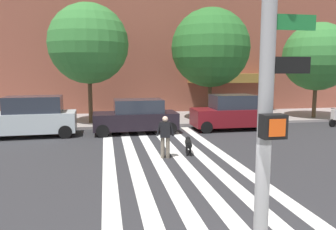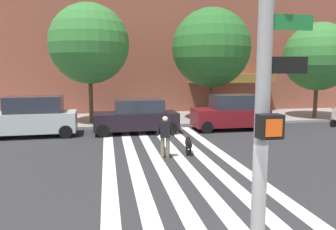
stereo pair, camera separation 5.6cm
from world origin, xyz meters
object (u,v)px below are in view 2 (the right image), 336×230
Objects in this scene: traffic_light_pole at (267,59)px; dog_on_leash at (188,143)px; parked_car_behind_first at (137,117)px; parked_car_third_in_line at (231,113)px; street_tree_further at (318,57)px; pedestrian_dog_walker at (165,135)px; pedestrian_bystander at (244,106)px; street_tree_nearest at (89,44)px; parked_car_near_curb at (32,117)px; street_tree_middle at (211,48)px.

traffic_light_pole is 5.21× the size of dog_on_leash.
parked_car_third_in_line is (5.36, -0.00, 0.07)m from parked_car_behind_first.
street_tree_further is at bearing 11.34° from parked_car_behind_first.
parked_car_behind_first is 2.74× the size of pedestrian_dog_walker.
pedestrian_bystander is (5.49, 7.20, 0.63)m from dog_on_leash.
parked_car_near_curb is at bearing -132.65° from street_tree_nearest.
street_tree_nearest reaches higher than pedestrian_bystander.
parked_car_third_in_line is at bearing -0.01° from parked_car_behind_first.
parked_car_third_in_line is 9.33m from street_tree_nearest.
pedestrian_dog_walker is at bearing -118.33° from street_tree_middle.
street_tree_middle reaches higher than parked_car_near_curb.
parked_car_near_curb is 12.64m from pedestrian_bystander.
street_tree_middle is 4.35× the size of pedestrian_dog_walker.
traffic_light_pole is 1.38× the size of parked_car_third_in_line.
street_tree_further is at bearing 7.99° from parked_car_near_curb.
parked_car_behind_first is 4.04× the size of dog_on_leash.
parked_car_behind_first is at bearing -150.39° from street_tree_middle.
parked_car_near_curb is 10.68m from parked_car_third_in_line.
street_tree_nearest is at bearing 158.88° from parked_car_third_in_line.
pedestrian_dog_walker is (-11.78, -7.86, -3.33)m from street_tree_further.
traffic_light_pole reaches higher than parked_car_third_in_line.
street_tree_nearest is 1.01× the size of street_tree_middle.
parked_car_near_curb is 2.73× the size of pedestrian_bystander.
street_tree_further reaches higher than parked_car_near_curb.
pedestrian_bystander is (7.13, 2.24, 0.19)m from parked_car_behind_first.
parked_car_behind_first is at bearing 96.50° from pedestrian_dog_walker.
parked_car_behind_first is at bearing -162.53° from pedestrian_bystander.
parked_car_near_curb is at bearing 179.99° from parked_car_third_in_line.
street_tree_nearest is at bearing 117.46° from dog_on_leash.
street_tree_further is 6.16m from pedestrian_bystander.
street_tree_nearest is at bearing 175.27° from pedestrian_bystander.
street_tree_middle reaches higher than parked_car_third_in_line.
parked_car_near_curb is at bearing 137.83° from pedestrian_dog_walker.
street_tree_nearest is (2.80, 3.04, 3.93)m from parked_car_near_curb.
street_tree_nearest is at bearing 178.74° from street_tree_middle.
pedestrian_dog_walker is at bearing -158.07° from dog_on_leash.
pedestrian_bystander is (12.44, 2.24, 0.07)m from parked_car_near_curb.
pedestrian_bystander is (1.77, 2.24, 0.12)m from parked_car_third_in_line.
pedestrian_dog_walker is (3.13, -8.41, -4.01)m from street_tree_nearest.
street_tree_nearest reaches higher than dog_on_leash.
parked_car_near_curb is at bearing 144.53° from dog_on_leash.
traffic_light_pole is 15.14m from parked_car_third_in_line.
traffic_light_pole is at bearing -92.22° from pedestrian_dog_walker.
pedestrian_bystander is at bearing 51.77° from parked_car_third_in_line.
pedestrian_dog_walker is (-4.45, -8.25, -3.85)m from street_tree_middle.
parked_car_behind_first is 6.99m from street_tree_middle.
street_tree_middle is (-0.30, 2.88, 3.82)m from parked_car_third_in_line.
street_tree_middle is 4.35× the size of pedestrian_bystander.
street_tree_nearest is (-2.79, 17.07, 1.41)m from traffic_light_pole.
street_tree_middle is at bearing 74.21° from traffic_light_pole.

